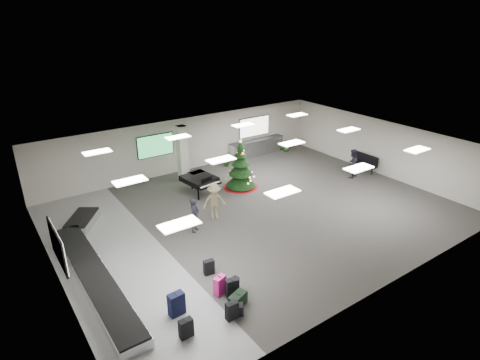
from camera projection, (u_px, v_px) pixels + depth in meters
ground at (257, 213)px, 19.24m from camera, size 18.00×18.00×0.00m
room_envelope at (243, 165)px, 18.63m from camera, size 18.02×14.02×3.21m
baggage_carousel at (92, 265)px, 14.95m from camera, size 2.28×9.71×0.43m
service_counter at (257, 147)px, 26.68m from camera, size 4.05×0.65×1.08m
suitcase_0 at (232, 311)px, 12.52m from camera, size 0.40×0.23×0.64m
suitcase_1 at (232, 288)px, 13.51m from camera, size 0.48×0.34×0.70m
pink_suitcase at (220, 285)px, 13.63m from camera, size 0.49×0.37×0.70m
suitcase_3 at (209, 267)px, 14.68m from camera, size 0.41×0.27×0.60m
navy_suitcase at (176, 304)px, 12.68m from camera, size 0.53×0.33×0.81m
suitcase_5 at (186, 328)px, 11.82m from camera, size 0.42×0.23×0.64m
green_duffel at (238, 300)px, 13.12m from camera, size 0.74×0.53×0.47m
suitcase_7 at (233, 285)px, 13.76m from camera, size 0.40×0.24×0.56m
black_duffel at (235, 310)px, 12.76m from camera, size 0.63×0.54×0.38m
christmas_tree at (241, 171)px, 21.67m from camera, size 1.94×1.94×2.77m
grand_piano at (200, 180)px, 21.04m from camera, size 1.67×2.04×1.07m
bench at (365, 162)px, 24.04m from camera, size 0.56×1.63×1.03m
traveler_a at (195, 215)px, 17.37m from camera, size 0.68×0.66×1.58m
traveler_b at (214, 202)px, 18.38m from camera, size 1.26×0.95×1.74m
traveler_bench at (352, 164)px, 23.00m from camera, size 0.99×0.88×1.71m
potted_plant_left at (227, 159)px, 24.83m from camera, size 0.62×0.61×0.88m
potted_plant_right at (286, 145)px, 27.52m from camera, size 0.57×0.57×0.82m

